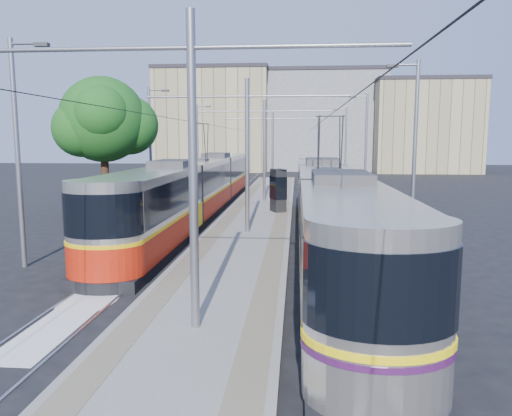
{
  "coord_description": "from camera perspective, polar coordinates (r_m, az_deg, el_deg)",
  "views": [
    {
      "loc": [
        2.28,
        -14.83,
        4.56
      ],
      "look_at": [
        0.52,
        6.65,
        1.6
      ],
      "focal_mm": 35.0,
      "sensor_mm": 36.0,
      "label": 1
    }
  ],
  "objects": [
    {
      "name": "tree",
      "position": [
        32.64,
        -16.37,
        9.48
      ],
      "size": [
        5.79,
        5.35,
        8.41
      ],
      "color": "#382314",
      "rests_on": "ground"
    },
    {
      "name": "shelter",
      "position": [
        29.67,
        2.54,
        2.14
      ],
      "size": [
        1.09,
        1.33,
        2.54
      ],
      "rotation": [
        0.0,
        0.0,
        0.39
      ],
      "color": "black",
      "rests_on": "platform"
    },
    {
      "name": "tactile_strip_right",
      "position": [
        32.12,
        3.17,
        0.19
      ],
      "size": [
        0.7,
        50.0,
        0.01
      ],
      "primitive_type": "cube",
      "color": "gray",
      "rests_on": "platform"
    },
    {
      "name": "street_lamps",
      "position": [
        35.9,
        1.06,
        7.21
      ],
      "size": [
        15.18,
        38.22,
        8.0
      ],
      "color": "gray",
      "rests_on": "ground"
    },
    {
      "name": "tram_right",
      "position": [
        20.85,
        8.28,
        0.3
      ],
      "size": [
        2.43,
        27.63,
        5.5
      ],
      "color": "black",
      "rests_on": "ground"
    },
    {
      "name": "building_left",
      "position": [
        75.88,
        -4.69,
        9.94
      ],
      "size": [
        16.32,
        12.24,
        14.81
      ],
      "color": "tan",
      "rests_on": "ground"
    },
    {
      "name": "catenary",
      "position": [
        29.07,
        0.2,
        7.74
      ],
      "size": [
        9.2,
        70.0,
        7.0
      ],
      "color": "gray",
      "rests_on": "platform"
    },
    {
      "name": "rails",
      "position": [
        32.23,
        0.59,
        -0.29
      ],
      "size": [
        8.71,
        70.0,
        0.03
      ],
      "color": "gray",
      "rests_on": "ground"
    },
    {
      "name": "ground",
      "position": [
        15.68,
        -3.93,
        -9.1
      ],
      "size": [
        160.0,
        160.0,
        0.0
      ],
      "primitive_type": "plane",
      "color": "black",
      "rests_on": "ground"
    },
    {
      "name": "tram_left",
      "position": [
        30.4,
        -6.49,
        2.38
      ],
      "size": [
        2.43,
        32.02,
        5.5
      ],
      "color": "black",
      "rests_on": "ground"
    },
    {
      "name": "track_arrow",
      "position": [
        13.97,
        -20.96,
        -11.73
      ],
      "size": [
        1.2,
        5.0,
        0.01
      ],
      "primitive_type": "cube",
      "color": "silver",
      "rests_on": "ground"
    },
    {
      "name": "tactile_strip_left",
      "position": [
        32.33,
        -1.97,
        0.25
      ],
      "size": [
        0.7,
        50.0,
        0.01
      ],
      "primitive_type": "cube",
      "color": "gray",
      "rests_on": "platform"
    },
    {
      "name": "platform",
      "position": [
        32.21,
        0.59,
        -0.05
      ],
      "size": [
        4.0,
        50.0,
        0.3
      ],
      "primitive_type": "cube",
      "color": "gray",
      "rests_on": "ground"
    },
    {
      "name": "building_centre",
      "position": [
        78.97,
        7.5,
        9.8
      ],
      "size": [
        18.36,
        14.28,
        14.76
      ],
      "color": "gray",
      "rests_on": "ground"
    },
    {
      "name": "building_right",
      "position": [
        74.98,
        18.59,
        8.84
      ],
      "size": [
        14.28,
        10.2,
        12.85
      ],
      "color": "tan",
      "rests_on": "ground"
    }
  ]
}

